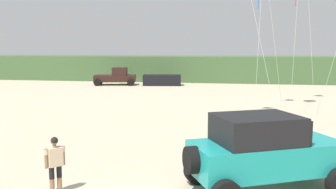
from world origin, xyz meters
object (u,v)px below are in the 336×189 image
at_px(distant_pickup, 116,77).
at_px(distant_sedan, 162,80).
at_px(person_watching, 55,162).
at_px(jeep, 265,151).

xyz_separation_m(distant_pickup, distant_sedan, (5.20, 0.45, -0.34)).
bearing_deg(person_watching, jeep, 12.26).
relative_size(jeep, distant_sedan, 1.19).
height_order(jeep, person_watching, jeep).
bearing_deg(jeep, person_watching, -167.74).
height_order(jeep, distant_pickup, jeep).
bearing_deg(distant_pickup, distant_sedan, 4.99).
xyz_separation_m(person_watching, distant_pickup, (-8.14, 30.60, 0.00)).
relative_size(person_watching, distant_sedan, 0.40).
relative_size(person_watching, distant_pickup, 0.34).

